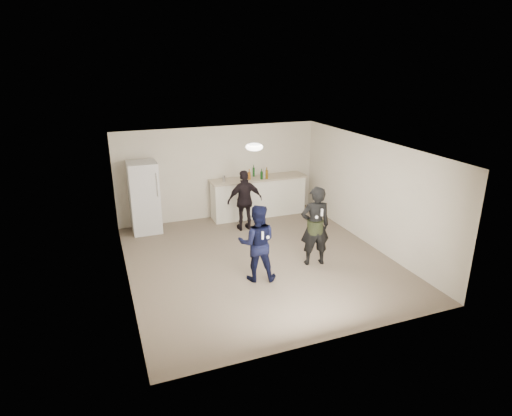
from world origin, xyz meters
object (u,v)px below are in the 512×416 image
object	(u,v)px
man	(257,243)
spectator	(245,200)
counter	(258,197)
woman	(315,226)
shaker	(224,178)
fridge	(144,197)

from	to	relation	value
man	spectator	distance (m)	2.65
counter	woman	distance (m)	3.23
counter	woman	bearing A→B (deg)	-89.47
counter	shaker	xyz separation A→B (m)	(-0.99, -0.02, 0.65)
counter	fridge	xyz separation A→B (m)	(-3.08, -0.07, 0.38)
counter	spectator	world-z (taller)	spectator
man	spectator	world-z (taller)	spectator
fridge	shaker	xyz separation A→B (m)	(2.09, 0.05, 0.28)
man	woman	size ratio (longest dim) A/B	0.90
fridge	spectator	size ratio (longest dim) A/B	1.15
woman	spectator	world-z (taller)	woman
fridge	man	bearing A→B (deg)	-62.63
counter	woman	world-z (taller)	woman
woman	shaker	bearing A→B (deg)	-62.63
spectator	fridge	bearing A→B (deg)	-16.49
man	shaker	bearing A→B (deg)	-77.03
counter	man	xyz separation A→B (m)	(-1.35, -3.41, 0.25)
counter	shaker	bearing A→B (deg)	-178.70
shaker	spectator	xyz separation A→B (m)	(0.29, -0.82, -0.40)
woman	spectator	xyz separation A→B (m)	(-0.72, 2.37, -0.08)
fridge	spectator	distance (m)	2.51
counter	shaker	distance (m)	1.18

